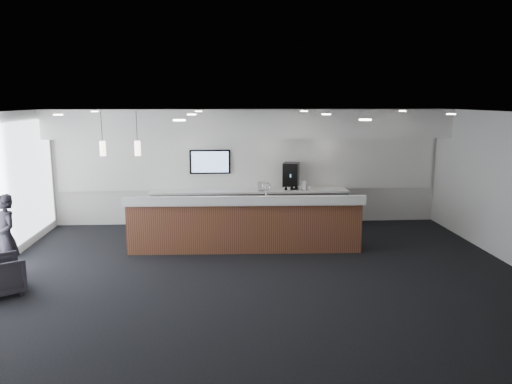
{
  "coord_description": "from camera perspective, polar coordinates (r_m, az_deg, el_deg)",
  "views": [
    {
      "loc": [
        -0.64,
        -8.93,
        3.22
      ],
      "look_at": [
        0.02,
        1.3,
        1.33
      ],
      "focal_mm": 35.0,
      "sensor_mm": 36.0,
      "label": 1
    }
  ],
  "objects": [
    {
      "name": "armchair",
      "position": [
        9.48,
        -27.18,
        -8.51
      ],
      "size": [
        0.98,
        0.98,
        0.65
      ],
      "primitive_type": "imported",
      "rotation": [
        0.0,
        0.0,
        2.14
      ],
      "color": "black",
      "rests_on": "ground"
    },
    {
      "name": "info_sign_right",
      "position": [
        12.8,
        5.37,
        0.75
      ],
      "size": [
        0.18,
        0.05,
        0.24
      ],
      "primitive_type": "cube",
      "rotation": [
        0.0,
        0.0,
        -0.17
      ],
      "color": "white",
      "rests_on": "back_credenza"
    },
    {
      "name": "cup_4",
      "position": [
        12.75,
        3.76,
        0.41
      ],
      "size": [
        0.14,
        0.14,
        0.09
      ],
      "primitive_type": "imported",
      "rotation": [
        0.0,
        0.0,
        2.58
      ],
      "color": "white",
      "rests_on": "back_credenza"
    },
    {
      "name": "ceiling_can_lights",
      "position": [
        8.96,
        0.41,
        8.86
      ],
      "size": [
        7.0,
        5.0,
        0.02
      ],
      "primitive_type": null,
      "color": "white",
      "rests_on": "ceiling"
    },
    {
      "name": "lounge_guest",
      "position": [
        10.14,
        -26.65,
        -4.6
      ],
      "size": [
        0.66,
        0.67,
        1.56
      ],
      "primitive_type": "imported",
      "rotation": [
        0.0,
        0.0,
        -0.82
      ],
      "color": "black",
      "rests_on": "ground"
    },
    {
      "name": "pendant_left",
      "position": [
        9.94,
        -13.92,
        4.56
      ],
      "size": [
        0.12,
        0.12,
        0.3
      ],
      "primitive_type": "cylinder",
      "color": "#FFECC6",
      "rests_on": "ceiling"
    },
    {
      "name": "coffee_machine",
      "position": [
        12.91,
        4.02,
        1.85
      ],
      "size": [
        0.49,
        0.56,
        0.68
      ],
      "rotation": [
        0.0,
        0.0,
        -0.25
      ],
      "color": "black",
      "rests_on": "back_credenza"
    },
    {
      "name": "back_credenza",
      "position": [
        12.88,
        -0.76,
        -1.82
      ],
      "size": [
        5.06,
        0.66,
        0.95
      ],
      "color": "#9A9DA2",
      "rests_on": "ground"
    },
    {
      "name": "service_counter",
      "position": [
        10.83,
        -1.3,
        -3.67
      ],
      "size": [
        5.07,
        1.0,
        1.49
      ],
      "rotation": [
        0.0,
        0.0,
        -0.03
      ],
      "color": "#55291C",
      "rests_on": "ground"
    },
    {
      "name": "alcove_panel",
      "position": [
        13.02,
        -0.85,
        3.32
      ],
      "size": [
        9.8,
        0.06,
        1.4
      ],
      "primitive_type": "cube",
      "color": "white",
      "rests_on": "back_wall"
    },
    {
      "name": "cup_3",
      "position": [
        12.77,
        4.39,
        0.42
      ],
      "size": [
        0.13,
        0.13,
        0.09
      ],
      "primitive_type": "imported",
      "rotation": [
        0.0,
        0.0,
        1.94
      ],
      "color": "white",
      "rests_on": "back_credenza"
    },
    {
      "name": "cup_0",
      "position": [
        12.84,
        6.24,
        0.44
      ],
      "size": [
        0.1,
        0.1,
        0.09
      ],
      "primitive_type": "imported",
      "color": "white",
      "rests_on": "back_credenza"
    },
    {
      "name": "pendant_right",
      "position": [
        10.09,
        -17.85,
        4.44
      ],
      "size": [
        0.12,
        0.12,
        0.3
      ],
      "primitive_type": "cylinder",
      "color": "#FFECC6",
      "rests_on": "ceiling"
    },
    {
      "name": "soffit_bulkhead",
      "position": [
        12.51,
        -0.77,
        7.86
      ],
      "size": [
        10.0,
        0.9,
        0.7
      ],
      "primitive_type": "cube",
      "color": "white",
      "rests_on": "back_wall"
    },
    {
      "name": "back_wall",
      "position": [
        13.06,
        -0.85,
        2.9
      ],
      "size": [
        10.0,
        0.02,
        3.0
      ],
      "primitive_type": "cube",
      "color": "silver",
      "rests_on": "ground"
    },
    {
      "name": "ground",
      "position": [
        9.52,
        0.38,
        -9.31
      ],
      "size": [
        10.0,
        10.0,
        0.0
      ],
      "primitive_type": "plane",
      "color": "black",
      "rests_on": "ground"
    },
    {
      "name": "info_sign_left",
      "position": [
        12.66,
        0.51,
        0.69
      ],
      "size": [
        0.17,
        0.06,
        0.24
      ],
      "primitive_type": "cube",
      "rotation": [
        0.0,
        0.0,
        0.21
      ],
      "color": "white",
      "rests_on": "back_credenza"
    },
    {
      "name": "cup_1",
      "position": [
        12.82,
        5.62,
        0.43
      ],
      "size": [
        0.14,
        0.14,
        0.09
      ],
      "primitive_type": "imported",
      "rotation": [
        0.0,
        0.0,
        0.65
      ],
      "color": "white",
      "rests_on": "back_credenza"
    },
    {
      "name": "wall_tv",
      "position": [
        12.94,
        -5.27,
        3.46
      ],
      "size": [
        1.05,
        0.08,
        0.62
      ],
      "color": "black",
      "rests_on": "back_wall"
    },
    {
      "name": "cup_2",
      "position": [
        12.79,
        5.01,
        0.43
      ],
      "size": [
        0.12,
        0.12,
        0.09
      ],
      "primitive_type": "imported",
      "rotation": [
        0.0,
        0.0,
        1.29
      ],
      "color": "white",
      "rests_on": "back_credenza"
    },
    {
      "name": "ceiling",
      "position": [
        8.96,
        0.41,
        9.06
      ],
      "size": [
        10.0,
        8.0,
        0.02
      ],
      "primitive_type": "cube",
      "color": "black",
      "rests_on": "back_wall"
    },
    {
      "name": "cup_5",
      "position": [
        12.74,
        3.14,
        0.41
      ],
      "size": [
        0.11,
        0.11,
        0.09
      ],
      "primitive_type": "imported",
      "rotation": [
        0.0,
        0.0,
        3.23
      ],
      "color": "white",
      "rests_on": "back_credenza"
    }
  ]
}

